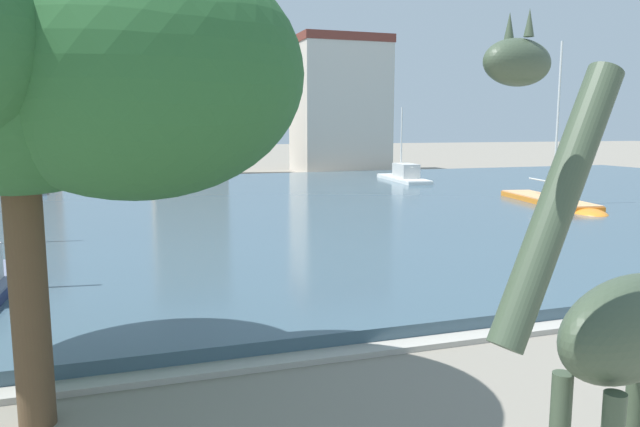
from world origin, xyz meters
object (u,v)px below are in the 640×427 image
(giraffe_statue, at_px, (621,342))
(sailboat_grey, at_px, (24,190))
(sailboat_white, at_px, (401,178))
(shade_tree, at_px, (32,71))
(mooring_bollard, at_px, (625,313))
(sailboat_orange, at_px, (555,205))

(giraffe_statue, bearing_deg, sailboat_grey, 104.51)
(sailboat_white, relative_size, shade_tree, 1.19)
(giraffe_statue, xyz_separation_m, mooring_bollard, (6.81, 6.51, -2.40))
(sailboat_orange, xyz_separation_m, mooring_bollard, (-10.68, -15.27, -0.15))
(sailboat_grey, height_order, sailboat_white, sailboat_grey)
(shade_tree, bearing_deg, sailboat_orange, 35.43)
(sailboat_white, bearing_deg, sailboat_orange, -85.77)
(sailboat_grey, bearing_deg, sailboat_orange, -31.90)
(mooring_bollard, bearing_deg, shade_tree, -176.18)
(sailboat_white, relative_size, mooring_bollard, 16.96)
(sailboat_orange, distance_m, mooring_bollard, 18.63)
(sailboat_grey, distance_m, shade_tree, 33.96)
(giraffe_statue, height_order, sailboat_white, sailboat_white)
(sailboat_orange, xyz_separation_m, shade_tree, (-22.58, -16.06, 4.84))
(sailboat_orange, bearing_deg, shade_tree, -144.57)
(mooring_bollard, bearing_deg, sailboat_orange, 55.02)
(giraffe_statue, bearing_deg, sailboat_orange, 51.23)
(shade_tree, bearing_deg, mooring_bollard, 3.82)
(giraffe_statue, relative_size, shade_tree, 0.73)
(giraffe_statue, height_order, sailboat_orange, sailboat_orange)
(sailboat_grey, bearing_deg, giraffe_statue, -75.49)
(giraffe_statue, height_order, sailboat_grey, sailboat_grey)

